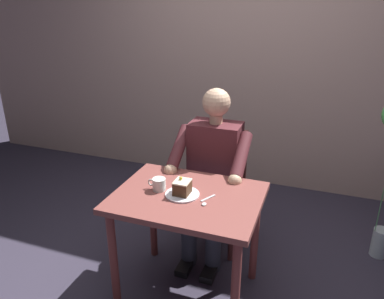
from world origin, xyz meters
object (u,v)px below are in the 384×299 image
(dining_table, at_px, (188,211))
(cake_slice, at_px, (182,187))
(seated_person, at_px, (212,173))
(dessert_spoon, at_px, (206,201))
(coffee_cup, at_px, (159,184))
(chair, at_px, (218,182))

(dining_table, xyz_separation_m, cake_slice, (0.03, 0.01, 0.16))
(seated_person, distance_m, cake_slice, 0.51)
(dessert_spoon, bearing_deg, coffee_cup, -7.15)
(seated_person, relative_size, dessert_spoon, 8.85)
(chair, xyz_separation_m, seated_person, (-0.00, 0.17, 0.15))
(coffee_cup, xyz_separation_m, dessert_spoon, (-0.31, 0.04, -0.04))
(dining_table, distance_m, coffee_cup, 0.24)
(dining_table, height_order, cake_slice, cake_slice)
(coffee_cup, bearing_deg, chair, -105.62)
(chair, bearing_deg, seated_person, 90.00)
(dining_table, height_order, dessert_spoon, dessert_spoon)
(dining_table, height_order, coffee_cup, coffee_cup)
(dining_table, distance_m, cake_slice, 0.16)
(chair, relative_size, cake_slice, 8.56)
(chair, bearing_deg, dining_table, 90.00)
(dessert_spoon, bearing_deg, dining_table, -18.51)
(seated_person, height_order, dessert_spoon, seated_person)
(dessert_spoon, bearing_deg, seated_person, -76.48)
(coffee_cup, distance_m, dessert_spoon, 0.32)
(chair, height_order, seated_person, seated_person)
(chair, distance_m, seated_person, 0.23)
(dining_table, height_order, chair, chair)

